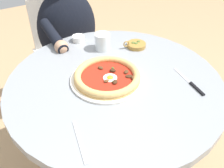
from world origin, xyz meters
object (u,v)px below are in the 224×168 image
object	(u,v)px
dining_table	(115,100)
diner_person	(70,55)
steak_knife	(193,85)
olive_pan	(136,45)
cafe_chair_diner	(64,45)
water_glass	(102,43)
pizza_on_plate	(107,77)
fork_utensil	(79,141)
ramekin_capers	(78,38)

from	to	relation	value
dining_table	diner_person	size ratio (longest dim) A/B	0.84
steak_knife	olive_pan	bearing A→B (deg)	93.86
diner_person	cafe_chair_diner	bearing A→B (deg)	85.74
dining_table	steak_knife	xyz separation A→B (m)	(0.27, -0.19, 0.12)
water_glass	cafe_chair_diner	distance (m)	0.59
cafe_chair_diner	pizza_on_plate	bearing A→B (deg)	-95.62
olive_pan	fork_utensil	xyz separation A→B (m)	(-0.51, -0.41, -0.01)
fork_utensil	cafe_chair_diner	size ratio (longest dim) A/B	0.23
dining_table	water_glass	world-z (taller)	water_glass
steak_knife	ramekin_capers	size ratio (longest dim) A/B	3.13
pizza_on_plate	cafe_chair_diner	xyz separation A→B (m)	(0.08, 0.77, -0.25)
pizza_on_plate	steak_knife	distance (m)	0.36
pizza_on_plate	olive_pan	world-z (taller)	olive_pan
steak_knife	olive_pan	distance (m)	0.38
dining_table	steak_knife	size ratio (longest dim) A/B	4.55
fork_utensil	cafe_chair_diner	bearing A→B (deg)	72.63
ramekin_capers	diner_person	bearing A→B (deg)	82.90
dining_table	water_glass	distance (m)	0.31
pizza_on_plate	cafe_chair_diner	bearing A→B (deg)	84.38
ramekin_capers	fork_utensil	xyz separation A→B (m)	(-0.27, -0.62, -0.01)
ramekin_capers	diner_person	xyz separation A→B (m)	(0.03, 0.25, -0.25)
dining_table	pizza_on_plate	distance (m)	0.14
dining_table	fork_utensil	world-z (taller)	fork_utensil
olive_pan	pizza_on_plate	bearing A→B (deg)	-147.07
steak_knife	fork_utensil	xyz separation A→B (m)	(-0.53, -0.03, -0.00)
ramekin_capers	fork_utensil	world-z (taller)	ramekin_capers
olive_pan	diner_person	bearing A→B (deg)	113.78
water_glass	pizza_on_plate	bearing A→B (deg)	-113.96
fork_utensil	diner_person	bearing A→B (deg)	70.67
fork_utensil	water_glass	bearing A→B (deg)	54.23
water_glass	fork_utensil	world-z (taller)	water_glass
cafe_chair_diner	fork_utensil	bearing A→B (deg)	-107.37
ramekin_capers	fork_utensil	size ratio (longest dim) A/B	0.35
ramekin_capers	diner_person	world-z (taller)	diner_person
water_glass	olive_pan	size ratio (longest dim) A/B	0.69
dining_table	cafe_chair_diner	world-z (taller)	cafe_chair_diner
cafe_chair_diner	olive_pan	bearing A→B (deg)	-72.20
steak_knife	ramekin_capers	xyz separation A→B (m)	(-0.26, 0.59, 0.01)
pizza_on_plate	olive_pan	distance (m)	0.32
dining_table	diner_person	world-z (taller)	diner_person
water_glass	cafe_chair_diner	xyz separation A→B (m)	(-0.03, 0.53, -0.27)
dining_table	pizza_on_plate	size ratio (longest dim) A/B	2.95
fork_utensil	cafe_chair_diner	world-z (taller)	cafe_chair_diner
olive_pan	cafe_chair_diner	size ratio (longest dim) A/B	0.15
dining_table	olive_pan	xyz separation A→B (m)	(0.24, 0.19, 0.13)
pizza_on_plate	water_glass	xyz separation A→B (m)	(0.11, 0.24, 0.02)
water_glass	fork_utensil	xyz separation A→B (m)	(-0.35, -0.48, -0.03)
pizza_on_plate	diner_person	distance (m)	0.68
water_glass	diner_person	size ratio (longest dim) A/B	0.08
water_glass	diner_person	bearing A→B (deg)	96.13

